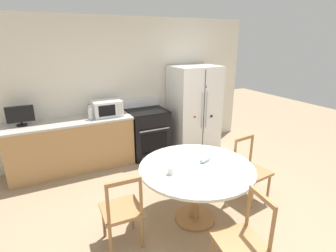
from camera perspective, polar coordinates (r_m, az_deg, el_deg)
name	(u,v)px	position (r m, az deg, el deg)	size (l,w,h in m)	color
ground_plane	(203,226)	(3.51, 7.60, -20.71)	(14.00, 14.00, 0.00)	#9E8466
back_wall	(129,88)	(5.19, -8.54, 8.25)	(5.20, 0.10, 2.60)	silver
kitchen_counter	(73,145)	(4.84, -20.03, -3.94)	(2.06, 0.64, 0.90)	#AD7F4C
refrigerator	(194,108)	(5.42, 5.62, 3.93)	(0.93, 0.76, 1.70)	white
oven_range	(148,132)	(5.13, -4.47, -1.37)	(0.71, 0.68, 1.08)	black
microwave	(107,108)	(4.77, -13.10, 3.81)	(0.50, 0.35, 0.27)	white
countertop_tv	(20,115)	(4.70, -29.48, 2.08)	(0.40, 0.16, 0.32)	black
counter_bottle	(90,114)	(4.62, -16.59, 2.59)	(0.07, 0.07, 0.27)	silver
dining_table	(196,175)	(3.26, 6.17, -10.59)	(1.39, 1.39, 0.75)	beige
dining_chair_right	(251,171)	(3.93, 17.53, -9.29)	(0.47, 0.47, 0.90)	#9E7042
dining_chair_left	(122,211)	(3.03, -10.00, -17.75)	(0.44, 0.44, 0.90)	#9E7042
dining_chair_near	(242,242)	(2.72, 15.89, -23.05)	(0.48, 0.48, 0.90)	#9E7042
candle_glass	(171,171)	(3.01, 0.58, -9.74)	(0.08, 0.08, 0.09)	silver
folded_napkin	(205,160)	(3.32, 8.06, -7.35)	(0.15, 0.09, 0.05)	#A3BCDB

